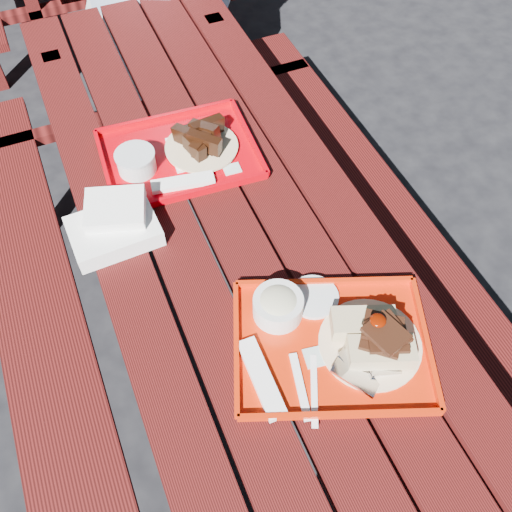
# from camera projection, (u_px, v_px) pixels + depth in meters

# --- Properties ---
(ground) EXTENTS (60.00, 60.00, 0.00)m
(ground) POSITION_uv_depth(u_px,v_px,m) (240.00, 356.00, 2.12)
(ground) COLOR black
(ground) RESTS_ON ground
(picnic_table_near) EXTENTS (1.41, 2.40, 0.75)m
(picnic_table_near) POSITION_uv_depth(u_px,v_px,m) (236.00, 270.00, 1.66)
(picnic_table_near) COLOR #4B0F0E
(picnic_table_near) RESTS_ON ground
(near_tray) EXTENTS (0.53, 0.48, 0.14)m
(near_tray) POSITION_uv_depth(u_px,v_px,m) (331.00, 332.00, 1.29)
(near_tray) COLOR red
(near_tray) RESTS_ON picnic_table_near
(far_tray) EXTENTS (0.46, 0.37, 0.07)m
(far_tray) POSITION_uv_depth(u_px,v_px,m) (177.00, 154.00, 1.65)
(far_tray) COLOR #B70009
(far_tray) RESTS_ON picnic_table_near
(white_cloth) EXTENTS (0.23, 0.20, 0.09)m
(white_cloth) POSITION_uv_depth(u_px,v_px,m) (114.00, 225.00, 1.47)
(white_cloth) COLOR white
(white_cloth) RESTS_ON picnic_table_near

